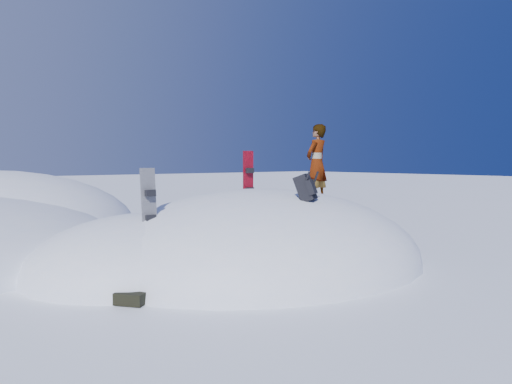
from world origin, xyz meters
TOP-DOWN VIEW (x-y plane):
  - ground at (0.00, 0.00)m, footprint 120.00×120.00m
  - snow_mound at (-0.17, 0.24)m, footprint 8.00×6.00m
  - rock_outcrop at (3.72, 3.01)m, footprint 4.68×4.41m
  - snowboard_red at (0.40, 0.87)m, footprint 0.27×0.12m
  - snowboard_dark at (-2.41, 0.01)m, footprint 0.27×0.20m
  - backpack at (0.09, -1.24)m, footprint 0.50×0.55m
  - gear_pile at (-3.09, -0.98)m, footprint 0.83×0.71m
  - person at (2.02, 0.40)m, footprint 0.72×0.56m

SIDE VIEW (x-z plane):
  - ground at x=0.00m, z-range 0.00..0.00m
  - snow_mound at x=-0.17m, z-range -1.50..1.50m
  - rock_outcrop at x=3.72m, z-range -0.82..0.85m
  - gear_pile at x=-3.09m, z-range 0.00..0.22m
  - snowboard_dark at x=-2.41m, z-range 0.54..1.96m
  - backpack at x=0.09m, z-range 1.28..1.86m
  - snowboard_red at x=0.40m, z-range 0.87..2.29m
  - person at x=2.02m, z-range 1.13..2.90m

